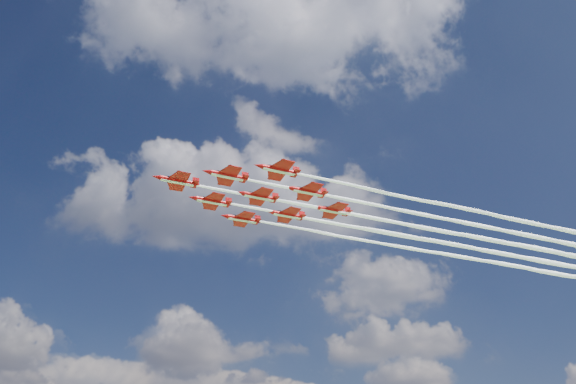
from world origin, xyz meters
The scene contains 9 objects.
jet_lead centered at (55.98, 23.08, 74.71)m, with size 146.25×68.65×2.93m.
jet_row2_port centered at (68.81, 20.92, 74.71)m, with size 146.25×68.65×2.93m.
jet_row2_starb centered at (62.89, 34.10, 74.71)m, with size 146.25×68.65×2.93m.
jet_row3_port centered at (81.65, 18.76, 74.71)m, with size 146.25×68.65×2.93m.
jet_row3_centre centered at (75.73, 31.95, 74.71)m, with size 146.25×68.65×2.93m.
jet_row3_starb centered at (69.81, 45.13, 74.71)m, with size 146.25×68.65×2.93m.
jet_row4_port centered at (88.56, 29.79, 74.71)m, with size 146.25×68.65×2.93m.
jet_row4_starb centered at (82.64, 42.97, 74.71)m, with size 146.25×68.65×2.93m.
jet_tail centered at (95.47, 40.81, 74.71)m, with size 146.25×68.65×2.93m.
Camera 1 is at (19.19, -128.26, 4.00)m, focal length 35.00 mm.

